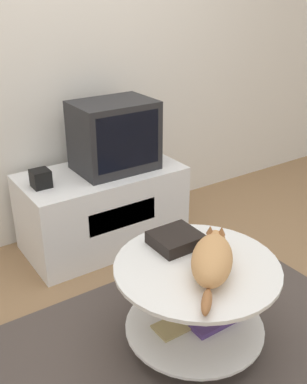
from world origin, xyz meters
The scene contains 9 objects.
ground_plane centered at (0.00, 0.00, 0.00)m, with size 12.00×12.00×0.00m, color #93704C.
wall_back centered at (0.00, 1.46, 1.30)m, with size 8.00×0.05×2.60m.
rug centered at (0.00, 0.00, 0.01)m, with size 1.81×1.32×0.02m.
tv_stand centered at (0.13, 1.11, 0.26)m, with size 1.01×0.53×0.51m.
tv centered at (0.23, 1.10, 0.73)m, with size 0.49×0.35×0.43m.
speaker centered at (-0.27, 1.09, 0.56)m, with size 0.10×0.10×0.10m.
coffee_table centered at (0.03, 0.02, 0.30)m, with size 0.73×0.73×0.44m.
dvd_box centered at (0.05, 0.21, 0.49)m, with size 0.22×0.20×0.06m.
cat centered at (0.04, -0.05, 0.53)m, with size 0.42×0.42×0.14m.
Camera 1 is at (-1.05, -1.23, 1.57)m, focal length 42.00 mm.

